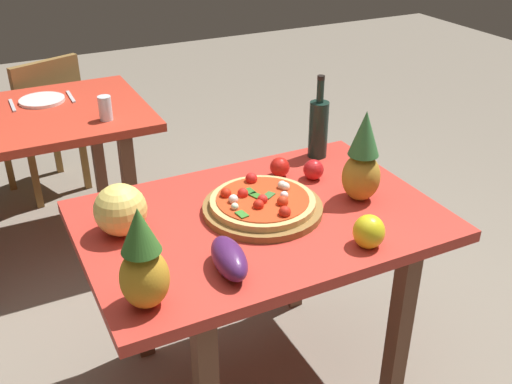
{
  "coord_description": "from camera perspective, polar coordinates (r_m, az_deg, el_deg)",
  "views": [
    {
      "loc": [
        -0.78,
        -1.53,
        1.78
      ],
      "look_at": [
        0.02,
        0.07,
        0.8
      ],
      "focal_mm": 41.94,
      "sensor_mm": 36.0,
      "label": 1
    }
  ],
  "objects": [
    {
      "name": "tomato_at_corner",
      "position": [
        2.22,
        5.5,
        2.14
      ],
      "size": [
        0.08,
        0.08,
        0.08
      ],
      "primitive_type": "sphere",
      "color": "red",
      "rests_on": "display_table"
    },
    {
      "name": "tomato_near_board",
      "position": [
        2.24,
        2.28,
        2.39
      ],
      "size": [
        0.07,
        0.07,
        0.07
      ],
      "primitive_type": "sphere",
      "color": "red",
      "rests_on": "display_table"
    },
    {
      "name": "ground_plane",
      "position": [
        2.47,
        0.35,
        -17.45
      ],
      "size": [
        10.0,
        10.0,
        0.0
      ],
      "primitive_type": "plane",
      "color": "gray"
    },
    {
      "name": "pineapple_left",
      "position": [
        1.56,
        -10.73,
        -6.71
      ],
      "size": [
        0.13,
        0.13,
        0.3
      ],
      "color": "gold",
      "rests_on": "display_table"
    },
    {
      "name": "dinner_plate",
      "position": [
        3.17,
        -19.74,
        8.24
      ],
      "size": [
        0.22,
        0.22,
        0.02
      ],
      "primitive_type": "cylinder",
      "color": "white",
      "rests_on": "background_table"
    },
    {
      "name": "melon",
      "position": [
        1.91,
        -12.8,
        -1.67
      ],
      "size": [
        0.17,
        0.17,
        0.17
      ],
      "primitive_type": "sphere",
      "color": "#ECD265",
      "rests_on": "display_table"
    },
    {
      "name": "background_table",
      "position": [
        3.07,
        -20.39,
        5.13
      ],
      "size": [
        1.08,
        0.8,
        0.75
      ],
      "color": "brown",
      "rests_on": "ground_plane"
    },
    {
      "name": "eggplant",
      "position": [
        1.71,
        -2.59,
        -6.33
      ],
      "size": [
        0.11,
        0.21,
        0.09
      ],
      "primitive_type": "ellipsoid",
      "rotation": [
        0.0,
        0.0,
        1.47
      ],
      "color": "#4B1F57",
      "rests_on": "display_table"
    },
    {
      "name": "pineapple_right",
      "position": [
        2.06,
        10.12,
        2.92
      ],
      "size": [
        0.13,
        0.13,
        0.33
      ],
      "color": "#B1842A",
      "rests_on": "display_table"
    },
    {
      "name": "wine_bottle",
      "position": [
        2.37,
        5.98,
        6.16
      ],
      "size": [
        0.08,
        0.08,
        0.33
      ],
      "color": "#172D25",
      "rests_on": "display_table"
    },
    {
      "name": "display_table",
      "position": [
        2.05,
        0.4,
        -4.67
      ],
      "size": [
        1.18,
        0.8,
        0.75
      ],
      "color": "brown",
      "rests_on": "ground_plane"
    },
    {
      "name": "bell_pepper",
      "position": [
        1.85,
        10.71,
        -3.74
      ],
      "size": [
        0.1,
        0.1,
        0.11
      ],
      "primitive_type": "ellipsoid",
      "color": "yellow",
      "rests_on": "display_table"
    },
    {
      "name": "knife_utensil",
      "position": [
        3.19,
        -17.25,
        8.68
      ],
      "size": [
        0.02,
        0.18,
        0.01
      ],
      "primitive_type": "cube",
      "rotation": [
        0.0,
        0.0,
        -0.01
      ],
      "color": "silver",
      "rests_on": "background_table"
    },
    {
      "name": "pizza",
      "position": [
        2.0,
        0.6,
        -0.84
      ],
      "size": [
        0.36,
        0.36,
        0.06
      ],
      "color": "tan",
      "rests_on": "pizza_board"
    },
    {
      "name": "drinking_glass_water",
      "position": [
        2.83,
        -14.18,
        7.76
      ],
      "size": [
        0.06,
        0.06,
        0.11
      ],
      "primitive_type": "cylinder",
      "color": "silver",
      "rests_on": "background_table"
    },
    {
      "name": "fork_utensil",
      "position": [
        3.16,
        -22.22,
        7.66
      ],
      "size": [
        0.02,
        0.18,
        0.01
      ],
      "primitive_type": "cube",
      "rotation": [
        0.0,
        0.0,
        0.0
      ],
      "color": "silver",
      "rests_on": "background_table"
    },
    {
      "name": "dining_chair",
      "position": [
        3.72,
        -19.54,
        6.57
      ],
      "size": [
        0.52,
        0.52,
        0.85
      ],
      "rotation": [
        0.0,
        0.0,
        3.5
      ],
      "color": "olive",
      "rests_on": "ground_plane"
    },
    {
      "name": "pizza_board",
      "position": [
        2.01,
        0.64,
        -1.55
      ],
      "size": [
        0.41,
        0.41,
        0.02
      ],
      "primitive_type": "cylinder",
      "color": "olive",
      "rests_on": "display_table"
    }
  ]
}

